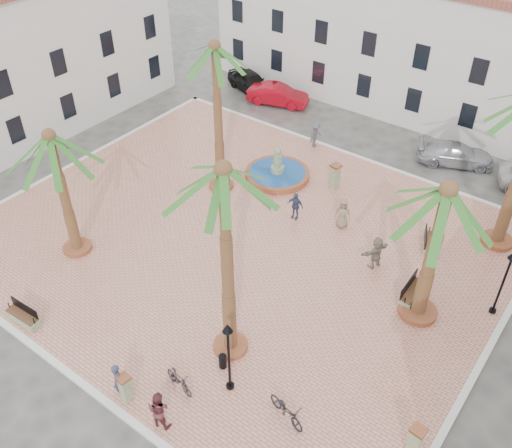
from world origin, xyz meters
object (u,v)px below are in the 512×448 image
object	(u,v)px
lamppost_s	(228,346)
pedestrian_north	(315,135)
palm_sw	(53,150)
bollard_se	(125,388)
pedestrian_east	(376,252)
fountain	(277,173)
car_black	(251,82)
cyclist_a	(118,380)
cyclist_b	(159,409)
bench_e	(412,293)
bench_ne	(428,243)
bollard_n	(335,176)
car_silver	(456,154)
litter_bin	(223,361)
palm_e	(444,209)
pedestrian_fountain_a	(343,214)
car_red	(278,95)
bench_s	(23,317)
bicycle_a	(287,410)
bicycle_b	(179,381)
bollard_e	(416,441)
pedestrian_fountain_b	(295,206)
lamppost_e	(507,272)
palm_s	(224,191)
palm_nw	(215,62)

from	to	relation	value
lamppost_s	pedestrian_north	size ratio (longest dim) A/B	2.15
palm_sw	bollard_se	xyz separation A→B (m)	(8.71, -4.68, -5.20)
palm_sw	pedestrian_east	world-z (taller)	palm_sw
fountain	car_black	xyz separation A→B (m)	(-8.75, 8.82, 0.35)
lamppost_s	cyclist_a	xyz separation A→B (m)	(-3.24, -2.82, -1.64)
bollard_se	cyclist_b	size ratio (longest dim) A/B	0.75
cyclist_a	bollard_se	bearing A→B (deg)	-171.59
cyclist_b	bench_e	bearing A→B (deg)	-127.78
fountain	cyclist_b	world-z (taller)	fountain
bench_ne	bollard_n	world-z (taller)	bollard_n
bench_e	pedestrian_north	world-z (taller)	pedestrian_north
bench_e	car_silver	xyz separation A→B (m)	(-2.94, 12.74, 0.24)
fountain	litter_bin	bearing A→B (deg)	-63.83
palm_e	cyclist_b	size ratio (longest dim) A/B	4.05
pedestrian_fountain_a	car_red	world-z (taller)	pedestrian_fountain_a
bench_s	bollard_n	world-z (taller)	bollard_n
palm_sw	car_red	world-z (taller)	palm_sw
fountain	palm_sw	xyz separation A→B (m)	(-4.38, -11.67, 5.62)
bicycle_a	car_black	bearing A→B (deg)	56.07
litter_bin	pedestrian_fountain_a	bearing A→B (deg)	94.05
bench_e	pedestrian_north	size ratio (longest dim) A/B	1.14
pedestrian_east	bollard_se	bearing A→B (deg)	3.43
pedestrian_east	car_black	distance (m)	21.26
bollard_n	bicycle_b	distance (m)	16.03
bollard_e	pedestrian_fountain_b	size ratio (longest dim) A/B	0.91
palm_sw	lamppost_e	bearing A→B (deg)	24.53
palm_sw	palm_s	size ratio (longest dim) A/B	0.75
bollard_se	car_black	size ratio (longest dim) A/B	0.30
lamppost_e	bicycle_a	size ratio (longest dim) A/B	1.93
bench_ne	litter_bin	size ratio (longest dim) A/B	2.66
pedestrian_north	car_black	size ratio (longest dim) A/B	0.38
car_red	bollard_n	bearing A→B (deg)	-145.48
bollard_n	bicycle_a	bearing A→B (deg)	-65.87
pedestrian_north	car_silver	size ratio (longest dim) A/B	0.37
pedestrian_fountain_a	cyclist_a	bearing A→B (deg)	-118.50
bicycle_a	car_black	distance (m)	28.88
palm_nw	car_red	size ratio (longest dim) A/B	1.97
bollard_n	cyclist_a	xyz separation A→B (m)	(0.64, -17.45, 0.07)
palm_e	bench_ne	distance (m)	7.54
bollard_e	litter_bin	size ratio (longest dim) A/B	2.23
bollard_se	car_black	bearing A→B (deg)	117.46
bench_ne	pedestrian_fountain_b	bearing A→B (deg)	84.57
litter_bin	cyclist_b	size ratio (longest dim) A/B	0.37
palm_sw	bench_s	size ratio (longest dim) A/B	3.85
fountain	bench_e	bearing A→B (deg)	-22.85
palm_e	pedestrian_fountain_b	xyz separation A→B (m)	(-8.44, 2.61, -5.15)
palm_sw	palm_s	xyz separation A→B (m)	(10.35, -0.27, 2.24)
car_silver	pedestrian_fountain_b	bearing A→B (deg)	131.14
palm_s	bench_e	world-z (taller)	palm_s
lamppost_e	bollard_n	size ratio (longest dim) A/B	2.30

